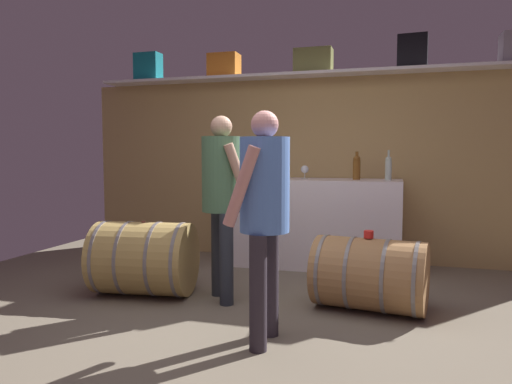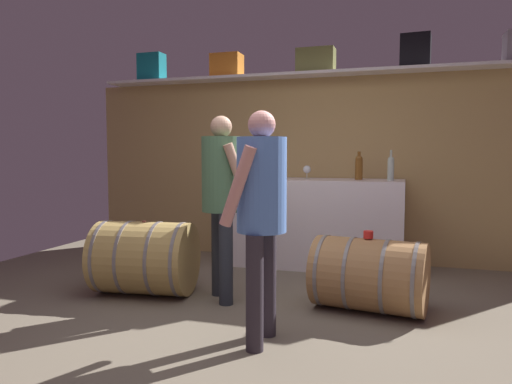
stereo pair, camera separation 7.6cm
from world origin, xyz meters
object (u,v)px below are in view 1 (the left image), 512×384
object	(u,v)px
toolcase_orange	(224,66)
wine_bottle_green	(243,166)
toolcase_teal	(148,67)
wine_barrel_far	(144,258)
wine_bottle_clear	(388,167)
winemaker_pouring	(264,202)
visitor_tasting	(222,188)
work_cabinet	(316,223)
wine_glass	(305,170)
toolcase_olive	(313,61)
wine_barrel_near	(370,274)
wine_bottle_amber	(357,167)
tasting_cup	(369,234)
toolcase_black	(413,52)

from	to	relation	value
toolcase_orange	wine_bottle_green	bearing A→B (deg)	-45.69
toolcase_teal	wine_barrel_far	world-z (taller)	toolcase_teal
wine_bottle_clear	winemaker_pouring	world-z (taller)	winemaker_pouring
winemaker_pouring	visitor_tasting	distance (m)	0.98
toolcase_teal	wine_bottle_green	xyz separation A→B (m)	(1.34, -0.36, -1.20)
toolcase_teal	work_cabinet	bearing A→B (deg)	-5.37
toolcase_teal	wine_glass	bearing A→B (deg)	-4.03
winemaker_pouring	wine_glass	bearing A→B (deg)	5.86
wine_glass	visitor_tasting	xyz separation A→B (m)	(-0.41, -1.51, -0.11)
wine_glass	visitor_tasting	bearing A→B (deg)	-105.19
toolcase_olive	winemaker_pouring	size ratio (longest dim) A/B	0.28
toolcase_teal	wine_barrel_near	distance (m)	3.80
wine_bottle_amber	winemaker_pouring	size ratio (longest dim) A/B	0.20
wine_bottle_amber	toolcase_orange	bearing A→B (deg)	171.64
wine_bottle_clear	wine_barrel_near	bearing A→B (deg)	-94.25
wine_bottle_green	wine_bottle_clear	bearing A→B (deg)	4.44
wine_barrel_near	winemaker_pouring	bearing A→B (deg)	-117.74
wine_bottle_clear	wine_barrel_near	distance (m)	1.60
toolcase_olive	wine_barrel_far	size ratio (longest dim) A/B	0.47
toolcase_teal	toolcase_orange	bearing A→B (deg)	1.01
wine_bottle_amber	tasting_cup	distance (m)	1.48
toolcase_black	winemaker_pouring	size ratio (longest dim) A/B	0.23
toolcase_olive	wine_glass	xyz separation A→B (m)	(-0.05, -0.18, -1.21)
toolcase_orange	toolcase_olive	size ratio (longest dim) A/B	0.84
toolcase_black	visitor_tasting	xyz separation A→B (m)	(-1.52, -1.68, -1.35)
toolcase_black	work_cabinet	size ratio (longest dim) A/B	0.19
toolcase_black	wine_bottle_amber	distance (m)	1.34
wine_bottle_green	wine_glass	size ratio (longest dim) A/B	2.21
wine_bottle_green	visitor_tasting	xyz separation A→B (m)	(0.25, -1.33, -0.15)
toolcase_orange	wine_bottle_amber	xyz separation A→B (m)	(1.57, -0.23, -1.17)
toolcase_teal	tasting_cup	xyz separation A→B (m)	(2.78, -1.62, -1.69)
toolcase_black	winemaker_pouring	bearing A→B (deg)	-106.38
wine_bottle_clear	wine_barrel_near	world-z (taller)	wine_bottle_clear
wine_bottle_clear	winemaker_pouring	bearing A→B (deg)	-108.00
wine_glass	tasting_cup	bearing A→B (deg)	-61.74
work_cabinet	wine_barrel_near	bearing A→B (deg)	-64.72
work_cabinet	wine_bottle_amber	xyz separation A→B (m)	(0.43, 0.01, 0.61)
wine_bottle_clear	visitor_tasting	xyz separation A→B (m)	(-1.30, -1.45, -0.14)
toolcase_orange	wine_barrel_far	bearing A→B (deg)	-93.50
tasting_cup	visitor_tasting	world-z (taller)	visitor_tasting
toolcase_olive	wine_bottle_amber	world-z (taller)	toolcase_olive
toolcase_teal	wine_bottle_green	distance (m)	1.83
toolcase_teal	wine_bottle_clear	xyz separation A→B (m)	(2.89, -0.23, -1.21)
toolcase_black	wine_bottle_amber	xyz separation A→B (m)	(-0.54, -0.23, -1.21)
toolcase_olive	visitor_tasting	world-z (taller)	toolcase_olive
wine_bottle_green	winemaker_pouring	xyz separation A→B (m)	(0.83, -2.12, -0.18)
toolcase_black	visitor_tasting	world-z (taller)	toolcase_black
toolcase_olive	wine_bottle_amber	bearing A→B (deg)	-23.41
wine_barrel_near	tasting_cup	size ratio (longest dim) A/B	12.33
wine_glass	wine_bottle_clear	bearing A→B (deg)	-3.72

